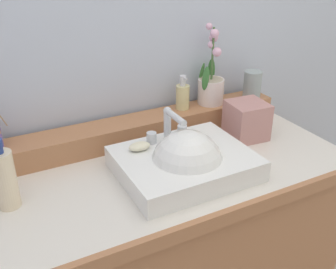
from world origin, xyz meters
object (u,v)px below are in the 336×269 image
(potted_plant, at_px, (211,84))
(soap_dispenser, at_px, (183,96))
(lotion_bottle, at_px, (5,179))
(soap_bar, at_px, (139,146))
(tumbler_cup, at_px, (252,84))
(sink_basin, at_px, (186,164))
(tissue_box, at_px, (247,120))

(potted_plant, xyz_separation_m, soap_dispenser, (-0.12, 0.00, -0.03))
(lotion_bottle, bearing_deg, soap_bar, 2.11)
(potted_plant, height_order, tumbler_cup, potted_plant)
(soap_bar, relative_size, lotion_bottle, 0.35)
(potted_plant, bearing_deg, tumbler_cup, -8.14)
(potted_plant, bearing_deg, sink_basin, -133.36)
(lotion_bottle, bearing_deg, tissue_box, 2.46)
(soap_dispenser, xyz_separation_m, tumbler_cup, (0.30, -0.03, 0.00))
(soap_dispenser, relative_size, lotion_bottle, 0.63)
(soap_bar, relative_size, tumbler_cup, 0.65)
(sink_basin, xyz_separation_m, tumbler_cup, (0.46, 0.27, 0.10))
(potted_plant, height_order, tissue_box, potted_plant)
(lotion_bottle, bearing_deg, potted_plant, 15.15)
(soap_bar, bearing_deg, tumbler_cup, 16.78)
(potted_plant, distance_m, tissue_box, 0.20)
(lotion_bottle, bearing_deg, tumbler_cup, 10.93)
(soap_bar, bearing_deg, soap_dispenser, 36.71)
(tumbler_cup, distance_m, lotion_bottle, 0.98)
(lotion_bottle, relative_size, tissue_box, 1.51)
(soap_bar, xyz_separation_m, potted_plant, (0.39, 0.20, 0.08))
(soap_bar, xyz_separation_m, tumbler_cup, (0.57, 0.17, 0.06))
(sink_basin, bearing_deg, tissue_box, 20.18)
(sink_basin, relative_size, tumbler_cup, 3.75)
(soap_bar, relative_size, potted_plant, 0.23)
(tissue_box, bearing_deg, tumbler_cup, 47.53)
(soap_bar, xyz_separation_m, tissue_box, (0.43, 0.02, -0.01))
(soap_bar, bearing_deg, lotion_bottle, -177.89)
(soap_bar, bearing_deg, potted_plant, 26.94)
(soap_dispenser, xyz_separation_m, lotion_bottle, (-0.66, -0.21, -0.04))
(sink_basin, relative_size, lotion_bottle, 1.98)
(sink_basin, bearing_deg, potted_plant, 46.64)
(sink_basin, relative_size, tissue_box, 3.00)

